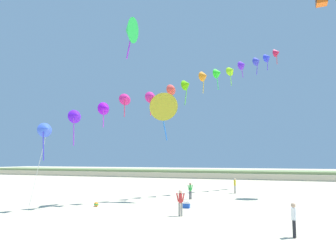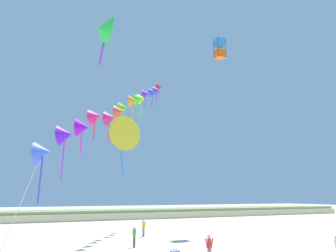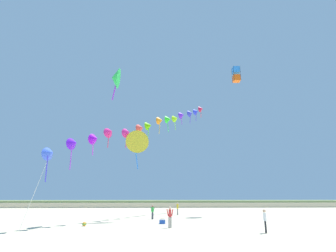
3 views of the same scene
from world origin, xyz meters
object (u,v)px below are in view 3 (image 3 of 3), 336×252
(person_far_right, at_px, (178,208))
(beach_ball, at_px, (84,224))
(person_near_left, at_px, (265,219))
(person_far_left, at_px, (170,215))
(large_kite_mid_trail, at_px, (236,74))
(beach_cooler, at_px, (162,222))
(person_mid_center, at_px, (153,211))
(large_kite_low_lead, at_px, (115,78))
(large_kite_high_solo, at_px, (137,142))

(person_far_right, xyz_separation_m, beach_ball, (-9.38, -13.15, -0.79))
(person_near_left, distance_m, person_far_right, 18.97)
(person_far_left, distance_m, large_kite_mid_trail, 27.86)
(beach_ball, bearing_deg, person_far_left, -12.62)
(person_near_left, bearing_deg, beach_cooler, 137.00)
(person_mid_center, bearing_deg, person_far_left, -79.38)
(person_near_left, bearing_deg, person_far_right, 105.12)
(person_near_left, xyz_separation_m, person_far_left, (-6.78, 3.47, 0.04))
(beach_cooler, bearing_deg, person_far_right, 78.18)
(person_far_right, bearing_deg, large_kite_low_lead, -125.27)
(person_far_right, distance_m, beach_ball, 16.18)
(large_kite_low_lead, height_order, large_kite_mid_trail, large_kite_mid_trail)
(person_far_right, distance_m, large_kite_high_solo, 12.52)
(large_kite_low_lead, height_order, beach_ball, large_kite_low_lead)
(large_kite_high_solo, distance_m, beach_cooler, 9.35)
(beach_cooler, bearing_deg, person_far_left, -80.46)
(person_near_left, distance_m, beach_cooler, 10.07)
(large_kite_mid_trail, bearing_deg, beach_ball, -145.46)
(person_far_left, distance_m, person_far_right, 14.96)
(beach_ball, bearing_deg, large_kite_mid_trail, 34.54)
(person_far_right, bearing_deg, person_mid_center, -118.03)
(person_near_left, bearing_deg, person_mid_center, 125.07)
(person_far_right, bearing_deg, person_far_left, -97.03)
(person_mid_center, distance_m, beach_ball, 9.04)
(large_kite_high_solo, xyz_separation_m, beach_ball, (-4.07, -4.73, -8.38))
(person_near_left, xyz_separation_m, person_far_right, (-4.95, 18.31, 0.02))
(beach_cooler, bearing_deg, person_mid_center, 101.33)
(large_kite_low_lead, xyz_separation_m, beach_ball, (-1.62, -2.18, -15.20))
(large_kite_low_lead, relative_size, large_kite_mid_trail, 1.57)
(person_far_left, relative_size, large_kite_low_lead, 0.45)
(large_kite_mid_trail, bearing_deg, large_kite_low_lead, -147.90)
(person_mid_center, xyz_separation_m, large_kite_mid_trail, (13.11, 6.39, 20.68))
(person_mid_center, height_order, large_kite_low_lead, large_kite_low_lead)
(person_far_right, distance_m, large_kite_low_lead, 19.71)
(beach_ball, bearing_deg, person_mid_center, 48.48)
(person_near_left, height_order, beach_ball, person_near_left)
(large_kite_mid_trail, bearing_deg, person_far_right, 179.88)
(person_mid_center, height_order, beach_cooler, person_mid_center)
(person_mid_center, relative_size, beach_cooler, 2.67)
(person_near_left, xyz_separation_m, beach_ball, (-14.33, 5.16, -0.77))
(person_far_right, xyz_separation_m, beach_cooler, (-2.40, -11.46, -0.76))
(person_mid_center, distance_m, large_kite_mid_trail, 25.30)
(large_kite_high_solo, bearing_deg, person_mid_center, 46.79)
(large_kite_high_solo, xyz_separation_m, beach_cooler, (2.91, -3.03, -8.35))
(person_near_left, relative_size, large_kite_mid_trail, 0.67)
(person_mid_center, xyz_separation_m, large_kite_low_lead, (-4.35, -4.57, 14.49))
(person_near_left, xyz_separation_m, large_kite_low_lead, (-12.71, 7.33, 14.43))
(person_mid_center, xyz_separation_m, person_far_right, (3.41, 6.41, 0.08))
(person_near_left, bearing_deg, person_far_left, 152.92)
(large_kite_low_lead, xyz_separation_m, large_kite_high_solo, (2.45, 2.55, -6.82))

